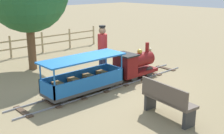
% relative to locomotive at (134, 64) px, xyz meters
% --- Properties ---
extents(ground_plane, '(60.00, 60.00, 0.00)m').
position_rel_locomotive_xyz_m(ground_plane, '(0.00, -1.15, -0.48)').
color(ground_plane, '#8C7A56').
extents(track, '(0.76, 6.05, 0.04)m').
position_rel_locomotive_xyz_m(track, '(0.00, -1.03, -0.47)').
color(track, gray).
rests_on(track, ground_plane).
extents(locomotive, '(0.72, 1.45, 1.03)m').
position_rel_locomotive_xyz_m(locomotive, '(0.00, 0.00, 0.00)').
color(locomotive, maroon).
rests_on(locomotive, ground_plane).
extents(passenger_car, '(0.82, 2.35, 0.97)m').
position_rel_locomotive_xyz_m(passenger_car, '(0.00, -1.93, -0.06)').
color(passenger_car, '#3F3F3F').
rests_on(passenger_car, ground_plane).
extents(conductor_person, '(0.30, 0.30, 1.62)m').
position_rel_locomotive_xyz_m(conductor_person, '(-0.88, -0.52, 0.47)').
color(conductor_person, '#282D47').
rests_on(conductor_person, ground_plane).
extents(park_bench, '(1.34, 0.54, 0.82)m').
position_rel_locomotive_xyz_m(park_bench, '(2.39, -1.48, -0.07)').
color(park_bench, brown).
rests_on(park_bench, ground_plane).
extents(fence_section, '(0.08, 7.13, 0.90)m').
position_rel_locomotive_xyz_m(fence_section, '(-5.12, -1.03, 0.00)').
color(fence_section, tan).
rests_on(fence_section, ground_plane).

